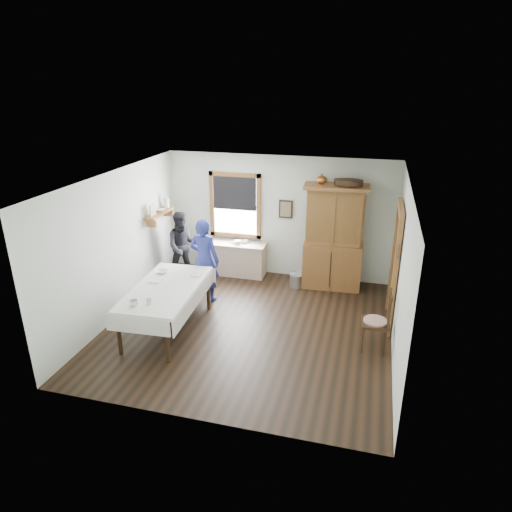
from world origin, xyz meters
name	(u,v)px	position (x,y,z in m)	size (l,w,h in m)	color
room	(248,258)	(0.00, 0.00, 1.35)	(5.01, 5.01, 2.70)	black
window	(235,202)	(-1.00, 2.46, 1.63)	(1.18, 0.07, 1.48)	white
doorway	(395,264)	(2.46, 0.85, 1.16)	(0.09, 1.14, 2.22)	#423B2F
wall_shelf	(160,211)	(-2.37, 1.54, 1.57)	(0.24, 1.00, 0.44)	#905C2C
framed_picture	(286,209)	(0.15, 2.46, 1.55)	(0.30, 0.04, 0.40)	#301E11
rug_beater	(400,244)	(2.45, 0.30, 1.72)	(0.27, 0.27, 0.01)	black
work_counter	(237,259)	(-0.90, 2.22, 0.38)	(1.32, 0.50, 0.75)	#CCB28D
china_hutch	(333,238)	(1.24, 2.12, 1.11)	(1.30, 0.62, 2.22)	#905C2C
dining_table	(167,309)	(-1.36, -0.46, 0.42)	(1.11, 2.10, 0.84)	silver
spindle_chair	(376,320)	(2.20, -0.14, 0.53)	(0.48, 0.48, 1.05)	#301E11
pail	(296,280)	(0.53, 1.89, 0.15)	(0.27, 0.27, 0.29)	#A4A8AD
wicker_basket	(321,282)	(1.04, 2.05, 0.11)	(0.36, 0.26, 0.21)	#AF824F
woman_blue	(205,263)	(-1.14, 0.85, 0.79)	(0.58, 0.38, 1.58)	navy
figure_dark	(184,249)	(-1.95, 1.66, 0.72)	(0.70, 0.54, 1.44)	black
table_cup_a	(134,303)	(-1.55, -1.23, 0.89)	(0.13, 0.13, 0.11)	silver
table_cup_b	(149,301)	(-1.35, -1.10, 0.89)	(0.09, 0.09, 0.09)	silver
table_bowl	(162,271)	(-1.70, 0.08, 0.87)	(0.23, 0.23, 0.06)	silver
counter_book	(232,241)	(-1.04, 2.28, 0.77)	(0.16, 0.22, 0.02)	#7B6F52
counter_bowl	(244,241)	(-0.74, 2.29, 0.78)	(0.19, 0.19, 0.06)	silver
shelf_bowl	(161,210)	(-2.37, 1.55, 1.60)	(0.22, 0.22, 0.05)	silver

